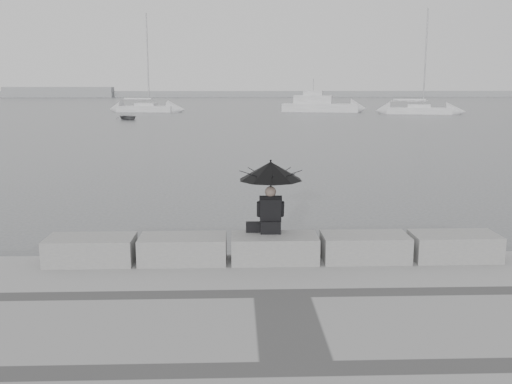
{
  "coord_description": "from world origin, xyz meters",
  "views": [
    {
      "loc": [
        -0.7,
        -10.67,
        3.78
      ],
      "look_at": [
        -0.22,
        3.0,
        1.17
      ],
      "focal_mm": 40.0,
      "sensor_mm": 36.0,
      "label": 1
    }
  ],
  "objects_px": {
    "seated_person": "(271,180)",
    "sailboat_left": "(146,108)",
    "motor_cruiser": "(321,105)",
    "dinghy": "(128,117)",
    "sailboat_right": "(419,110)"
  },
  "relations": [
    {
      "from": "seated_person",
      "to": "sailboat_right",
      "type": "height_order",
      "value": "sailboat_right"
    },
    {
      "from": "seated_person",
      "to": "motor_cruiser",
      "type": "relative_size",
      "value": 0.13
    },
    {
      "from": "sailboat_left",
      "to": "dinghy",
      "type": "xyz_separation_m",
      "value": [
        0.69,
        -16.6,
        -0.27
      ]
    },
    {
      "from": "sailboat_right",
      "to": "dinghy",
      "type": "relative_size",
      "value": 4.28
    },
    {
      "from": "sailboat_right",
      "to": "motor_cruiser",
      "type": "xyz_separation_m",
      "value": [
        -11.55,
        5.72,
        0.37
      ]
    },
    {
      "from": "seated_person",
      "to": "motor_cruiser",
      "type": "distance_m",
      "value": 67.52
    },
    {
      "from": "motor_cruiser",
      "to": "dinghy",
      "type": "bearing_deg",
      "value": -129.98
    },
    {
      "from": "sailboat_right",
      "to": "motor_cruiser",
      "type": "distance_m",
      "value": 12.89
    },
    {
      "from": "sailboat_right",
      "to": "motor_cruiser",
      "type": "bearing_deg",
      "value": 168.85
    },
    {
      "from": "sailboat_left",
      "to": "sailboat_right",
      "type": "distance_m",
      "value": 35.63
    },
    {
      "from": "sailboat_left",
      "to": "dinghy",
      "type": "distance_m",
      "value": 16.62
    },
    {
      "from": "sailboat_left",
      "to": "sailboat_right",
      "type": "relative_size",
      "value": 1.0
    },
    {
      "from": "seated_person",
      "to": "sailboat_right",
      "type": "xyz_separation_m",
      "value": [
        22.31,
        60.93,
        -1.49
      ]
    },
    {
      "from": "dinghy",
      "to": "sailboat_left",
      "type": "bearing_deg",
      "value": 57.07
    },
    {
      "from": "seated_person",
      "to": "sailboat_left",
      "type": "height_order",
      "value": "sailboat_left"
    }
  ]
}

